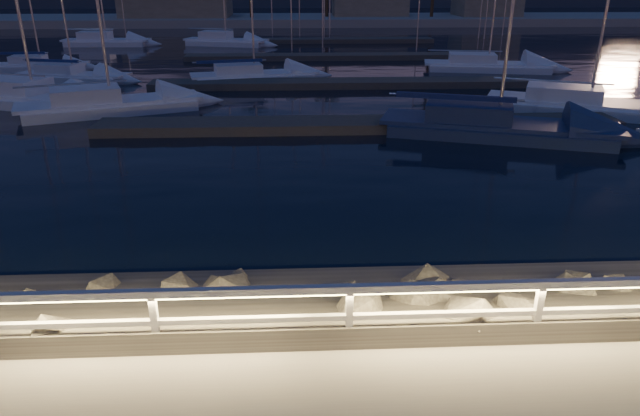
% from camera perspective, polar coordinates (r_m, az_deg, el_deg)
% --- Properties ---
extents(ground, '(400.00, 400.00, 0.00)m').
position_cam_1_polar(ground, '(9.72, 15.00, -12.62)').
color(ground, '#A8A397').
rests_on(ground, ground).
extents(harbor_water, '(400.00, 440.00, 0.60)m').
position_cam_1_polar(harbor_water, '(39.40, 1.40, 12.82)').
color(harbor_water, black).
rests_on(harbor_water, ground).
extents(guard_rail, '(44.11, 0.12, 1.06)m').
position_cam_1_polar(guard_rail, '(9.29, 15.06, -8.72)').
color(guard_rail, white).
rests_on(guard_rail, ground).
extents(riprap, '(33.47, 3.20, 1.46)m').
position_cam_1_polar(riprap, '(10.40, -0.96, -10.29)').
color(riprap, slate).
rests_on(riprap, ground).
extents(floating_docks, '(22.00, 36.00, 0.40)m').
position_cam_1_polar(floating_docks, '(40.58, 1.28, 13.91)').
color(floating_docks, '#635B52').
rests_on(floating_docks, ground).
extents(far_shore, '(160.00, 14.00, 5.20)m').
position_cam_1_polar(far_shore, '(81.81, -0.93, 18.57)').
color(far_shore, '#A8A397').
rests_on(far_shore, ground).
extents(sailboat_b, '(8.57, 5.18, 14.16)m').
position_cam_1_polar(sailboat_b, '(29.16, -20.60, 9.77)').
color(sailboat_b, white).
rests_on(sailboat_b, ground).
extents(sailboat_c, '(9.58, 5.42, 15.70)m').
position_cam_1_polar(sailboat_c, '(24.29, 16.78, 8.00)').
color(sailboat_c, navy).
rests_on(sailboat_c, ground).
extents(sailboat_e, '(6.19, 2.22, 10.42)m').
position_cam_1_polar(sailboat_e, '(44.64, -26.31, 12.71)').
color(sailboat_e, white).
rests_on(sailboat_e, ground).
extents(sailboat_f, '(8.99, 5.35, 14.83)m').
position_cam_1_polar(sailboat_f, '(32.31, -26.96, 9.92)').
color(sailboat_f, white).
rests_on(sailboat_f, ground).
extents(sailboat_g, '(7.98, 3.91, 13.05)m').
position_cam_1_polar(sailboat_g, '(36.21, -6.90, 13.10)').
color(sailboat_g, white).
rests_on(sailboat_g, ground).
extents(sailboat_h, '(9.46, 6.21, 15.67)m').
position_cam_1_polar(sailboat_h, '(30.06, 24.86, 9.45)').
color(sailboat_h, white).
rests_on(sailboat_h, ground).
extents(sailboat_i, '(7.93, 2.67, 13.41)m').
position_cam_1_polar(sailboat_i, '(58.73, -20.77, 15.37)').
color(sailboat_i, white).
rests_on(sailboat_i, ground).
extents(sailboat_j, '(7.14, 3.58, 11.72)m').
position_cam_1_polar(sailboat_j, '(39.06, -23.65, 12.10)').
color(sailboat_j, white).
rests_on(sailboat_j, ground).
extents(sailboat_l, '(8.87, 4.17, 14.48)m').
position_cam_1_polar(sailboat_l, '(41.80, 16.14, 13.63)').
color(sailboat_l, white).
rests_on(sailboat_l, ground).
extents(sailboat_m, '(8.07, 4.43, 13.32)m').
position_cam_1_polar(sailboat_m, '(56.15, -9.58, 16.19)').
color(sailboat_m, white).
rests_on(sailboat_m, ground).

